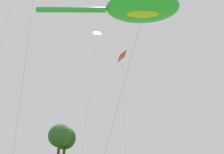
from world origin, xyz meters
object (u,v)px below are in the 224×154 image
at_px(big_show_kite, 140,9).
at_px(tree_oak_right, 65,138).
at_px(small_kite_stunt_black, 122,58).
at_px(small_kite_bird_shape, 97,38).
at_px(tree_pine_center, 60,136).

bearing_deg(big_show_kite, tree_oak_right, 105.37).
bearing_deg(big_show_kite, small_kite_stunt_black, 93.70).
distance_m(big_show_kite, tree_oak_right, 56.25).
xyz_separation_m(small_kite_stunt_black, small_kite_bird_shape, (2.58, 11.11, 8.38)).
height_order(big_show_kite, tree_pine_center, big_show_kite).
distance_m(small_kite_bird_shape, tree_pine_center, 31.43).
xyz_separation_m(tree_oak_right, tree_pine_center, (-3.76, -6.39, 0.23)).
relative_size(big_show_kite, small_kite_stunt_black, 0.90).
height_order(small_kite_stunt_black, small_kite_bird_shape, small_kite_bird_shape).
bearing_deg(small_kite_bird_shape, small_kite_stunt_black, -18.43).
relative_size(small_kite_bird_shape, tree_oak_right, 2.39).
relative_size(big_show_kite, tree_pine_center, 1.21).
bearing_deg(big_show_kite, tree_pine_center, 107.59).
xyz_separation_m(big_show_kite, small_kite_bird_shape, (6.94, 19.55, 9.18)).
bearing_deg(small_kite_bird_shape, tree_pine_center, 165.70).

